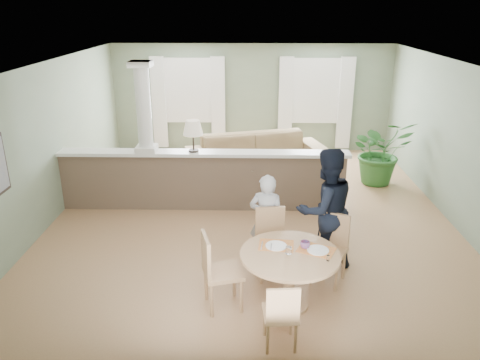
{
  "coord_description": "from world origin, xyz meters",
  "views": [
    {
      "loc": [
        -0.04,
        -7.84,
        3.6
      ],
      "look_at": [
        -0.19,
        -1.0,
        1.02
      ],
      "focal_mm": 35.0,
      "sensor_mm": 36.0,
      "label": 1
    }
  ],
  "objects_px": {
    "dining_table": "(290,264)",
    "chair_side": "(217,268)",
    "chair_near": "(281,313)",
    "chair_far_man": "(331,245)",
    "houseplant": "(380,151)",
    "man_person": "(325,210)",
    "sofa": "(257,156)",
    "chair_far_boy": "(271,239)",
    "child_person": "(267,220)"
  },
  "relations": [
    {
      "from": "chair_side",
      "to": "chair_far_boy",
      "type": "bearing_deg",
      "value": -55.87
    },
    {
      "from": "dining_table",
      "to": "chair_near",
      "type": "xyz_separation_m",
      "value": [
        -0.16,
        -0.81,
        -0.13
      ]
    },
    {
      "from": "chair_far_man",
      "to": "child_person",
      "type": "distance_m",
      "value": 0.98
    },
    {
      "from": "houseplant",
      "to": "chair_side",
      "type": "bearing_deg",
      "value": -125.01
    },
    {
      "from": "sofa",
      "to": "chair_side",
      "type": "relative_size",
      "value": 3.02
    },
    {
      "from": "chair_far_man",
      "to": "chair_far_boy",
      "type": "bearing_deg",
      "value": -162.9
    },
    {
      "from": "houseplant",
      "to": "dining_table",
      "type": "bearing_deg",
      "value": -116.8
    },
    {
      "from": "dining_table",
      "to": "chair_side",
      "type": "bearing_deg",
      "value": -175.88
    },
    {
      "from": "chair_near",
      "to": "child_person",
      "type": "height_order",
      "value": "child_person"
    },
    {
      "from": "man_person",
      "to": "chair_side",
      "type": "bearing_deg",
      "value": 12.61
    },
    {
      "from": "houseplant",
      "to": "chair_far_man",
      "type": "xyz_separation_m",
      "value": [
        -1.62,
        -3.79,
        -0.17
      ]
    },
    {
      "from": "dining_table",
      "to": "man_person",
      "type": "height_order",
      "value": "man_person"
    },
    {
      "from": "chair_far_boy",
      "to": "chair_near",
      "type": "xyz_separation_m",
      "value": [
        0.05,
        -1.57,
        -0.07
      ]
    },
    {
      "from": "chair_far_man",
      "to": "chair_side",
      "type": "relative_size",
      "value": 0.94
    },
    {
      "from": "dining_table",
      "to": "chair_far_boy",
      "type": "distance_m",
      "value": 0.79
    },
    {
      "from": "chair_far_boy",
      "to": "child_person",
      "type": "distance_m",
      "value": 0.33
    },
    {
      "from": "houseplant",
      "to": "child_person",
      "type": "height_order",
      "value": "houseplant"
    },
    {
      "from": "houseplant",
      "to": "chair_far_man",
      "type": "distance_m",
      "value": 4.13
    },
    {
      "from": "sofa",
      "to": "chair_far_man",
      "type": "height_order",
      "value": "chair_far_man"
    },
    {
      "from": "chair_near",
      "to": "man_person",
      "type": "xyz_separation_m",
      "value": [
        0.71,
        1.77,
        0.43
      ]
    },
    {
      "from": "chair_far_man",
      "to": "man_person",
      "type": "xyz_separation_m",
      "value": [
        -0.05,
        0.34,
        0.37
      ]
    },
    {
      "from": "chair_side",
      "to": "man_person",
      "type": "distance_m",
      "value": 1.82
    },
    {
      "from": "chair_near",
      "to": "chair_far_man",
      "type": "bearing_deg",
      "value": -122.22
    },
    {
      "from": "houseplant",
      "to": "child_person",
      "type": "relative_size",
      "value": 1.01
    },
    {
      "from": "chair_side",
      "to": "child_person",
      "type": "height_order",
      "value": "child_person"
    },
    {
      "from": "sofa",
      "to": "chair_side",
      "type": "height_order",
      "value": "chair_side"
    },
    {
      "from": "chair_near",
      "to": "child_person",
      "type": "distance_m",
      "value": 1.87
    },
    {
      "from": "chair_near",
      "to": "man_person",
      "type": "relative_size",
      "value": 0.47
    },
    {
      "from": "dining_table",
      "to": "chair_side",
      "type": "relative_size",
      "value": 1.22
    },
    {
      "from": "sofa",
      "to": "man_person",
      "type": "xyz_separation_m",
      "value": [
        0.9,
        -3.86,
        0.45
      ]
    },
    {
      "from": "houseplant",
      "to": "man_person",
      "type": "xyz_separation_m",
      "value": [
        -1.68,
        -3.45,
        0.2
      ]
    },
    {
      "from": "chair_near",
      "to": "chair_far_boy",
      "type": "bearing_deg",
      "value": -92.52
    },
    {
      "from": "child_person",
      "to": "houseplant",
      "type": "bearing_deg",
      "value": -114.24
    },
    {
      "from": "sofa",
      "to": "chair_far_man",
      "type": "bearing_deg",
      "value": -92.86
    },
    {
      "from": "dining_table",
      "to": "chair_side",
      "type": "distance_m",
      "value": 0.91
    },
    {
      "from": "chair_far_man",
      "to": "chair_side",
      "type": "distance_m",
      "value": 1.66
    },
    {
      "from": "dining_table",
      "to": "man_person",
      "type": "distance_m",
      "value": 1.15
    },
    {
      "from": "dining_table",
      "to": "chair_far_man",
      "type": "relative_size",
      "value": 1.29
    },
    {
      "from": "sofa",
      "to": "chair_side",
      "type": "bearing_deg",
      "value": -112.16
    },
    {
      "from": "chair_side",
      "to": "man_person",
      "type": "xyz_separation_m",
      "value": [
        1.46,
        1.03,
        0.34
      ]
    },
    {
      "from": "dining_table",
      "to": "chair_side",
      "type": "xyz_separation_m",
      "value": [
        -0.91,
        -0.07,
        -0.04
      ]
    },
    {
      "from": "chair_near",
      "to": "child_person",
      "type": "relative_size",
      "value": 0.61
    },
    {
      "from": "chair_far_boy",
      "to": "chair_far_man",
      "type": "relative_size",
      "value": 1.01
    },
    {
      "from": "sofa",
      "to": "chair_far_boy",
      "type": "xyz_separation_m",
      "value": [
        0.15,
        -4.06,
        0.09
      ]
    },
    {
      "from": "man_person",
      "to": "sofa",
      "type": "bearing_deg",
      "value": -99.4
    },
    {
      "from": "sofa",
      "to": "dining_table",
      "type": "height_order",
      "value": "sofa"
    },
    {
      "from": "sofa",
      "to": "child_person",
      "type": "height_order",
      "value": "child_person"
    },
    {
      "from": "child_person",
      "to": "man_person",
      "type": "distance_m",
      "value": 0.84
    },
    {
      "from": "chair_far_man",
      "to": "chair_near",
      "type": "relative_size",
      "value": 1.14
    },
    {
      "from": "sofa",
      "to": "chair_near",
      "type": "xyz_separation_m",
      "value": [
        0.2,
        -5.63,
        0.02
      ]
    }
  ]
}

